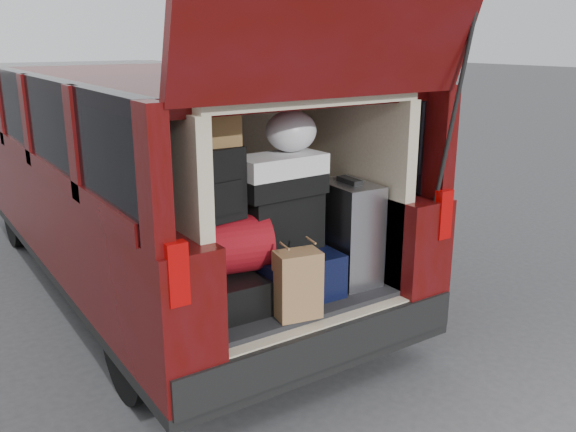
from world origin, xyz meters
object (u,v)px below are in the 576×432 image
object	(u,v)px
silver_roller	(348,232)
kraft_bag	(298,284)
backpack	(217,184)
black_soft_case	(279,221)
black_hardshell	(228,290)
red_duffel	(224,246)
navy_hardshell	(285,269)
twotone_duffel	(280,175)

from	to	relation	value
silver_roller	kraft_bag	size ratio (longest dim) A/B	1.67
kraft_bag	backpack	distance (m)	0.70
silver_roller	black_soft_case	size ratio (longest dim) A/B	1.34
black_hardshell	silver_roller	distance (m)	0.85
red_duffel	backpack	world-z (taller)	backpack
black_hardshell	kraft_bag	distance (m)	0.42
silver_roller	black_soft_case	xyz separation A→B (m)	(-0.44, 0.11, 0.12)
kraft_bag	backpack	size ratio (longest dim) A/B	0.95
black_hardshell	silver_roller	size ratio (longest dim) A/B	0.80
kraft_bag	black_hardshell	bearing A→B (deg)	138.72
black_hardshell	kraft_bag	xyz separation A→B (m)	(0.26, -0.33, 0.09)
red_duffel	black_hardshell	bearing A→B (deg)	-56.56
navy_hardshell	red_duffel	distance (m)	0.47
kraft_bag	red_duffel	world-z (taller)	red_duffel
red_duffel	black_soft_case	distance (m)	0.40
red_duffel	black_soft_case	bearing A→B (deg)	17.05
navy_hardshell	backpack	distance (m)	0.75
navy_hardshell	twotone_duffel	xyz separation A→B (m)	(-0.04, -0.00, 0.59)
silver_roller	kraft_bag	bearing A→B (deg)	-151.14
kraft_bag	red_duffel	bearing A→B (deg)	138.02
kraft_bag	black_soft_case	distance (m)	0.47
silver_roller	red_duffel	world-z (taller)	silver_roller
black_soft_case	backpack	size ratio (longest dim) A/B	1.19
backpack	navy_hardshell	bearing A→B (deg)	-5.11
navy_hardshell	silver_roller	bearing A→B (deg)	-9.37
silver_roller	black_soft_case	distance (m)	0.47
silver_roller	kraft_bag	distance (m)	0.64
navy_hardshell	black_soft_case	xyz separation A→B (m)	(-0.02, 0.03, 0.30)
navy_hardshell	red_duffel	world-z (taller)	red_duffel
black_hardshell	kraft_bag	size ratio (longest dim) A/B	1.33
navy_hardshell	kraft_bag	size ratio (longest dim) A/B	1.61
black_soft_case	twotone_duffel	distance (m)	0.29
black_soft_case	red_duffel	bearing A→B (deg)	-176.39
navy_hardshell	twotone_duffel	size ratio (longest dim) A/B	1.16
silver_roller	red_duffel	distance (m)	0.83
black_hardshell	backpack	size ratio (longest dim) A/B	1.26
black_hardshell	red_duffel	world-z (taller)	red_duffel
black_soft_case	twotone_duffel	world-z (taller)	twotone_duffel
silver_roller	twotone_duffel	world-z (taller)	twotone_duffel
navy_hardshell	silver_roller	world-z (taller)	silver_roller
red_duffel	silver_roller	bearing A→B (deg)	6.42
silver_roller	twotone_duffel	xyz separation A→B (m)	(-0.46, 0.08, 0.41)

